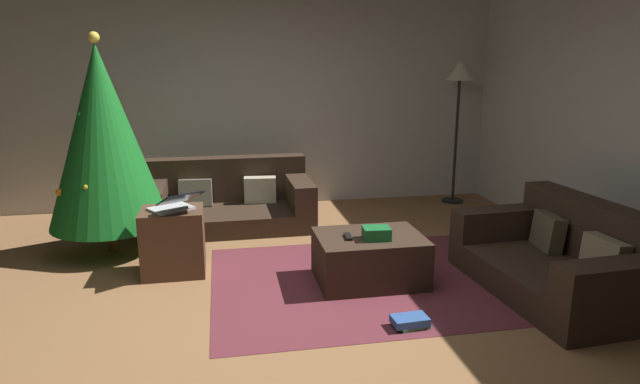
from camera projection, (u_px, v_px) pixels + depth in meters
The scene contains 13 objects.
ground_plane at pixel (282, 309), 3.98m from camera, with size 6.40×6.40×0.00m, color brown.
rear_partition at pixel (251, 102), 6.67m from camera, with size 6.40×0.12×2.60m, color #BCB7B2.
couch_left at pixel (229, 201), 6.02m from camera, with size 1.82×1.02×0.72m.
couch_right at pixel (565, 259), 4.24m from camera, with size 1.07×1.66×0.71m.
ottoman at pixel (369, 258), 4.45m from camera, with size 0.87×0.66×0.40m, color #332319.
gift_box at pixel (376, 233), 4.31m from camera, with size 0.21×0.17×0.10m, color #19662D.
tv_remote at pixel (348, 237), 4.34m from camera, with size 0.05×0.16×0.02m, color black.
christmas_tree at pixel (103, 137), 4.96m from camera, with size 1.09×1.09×2.05m.
side_table at pixel (173, 241), 4.61m from camera, with size 0.52×0.44×0.57m, color #4C3323.
laptop at pixel (175, 205), 4.48m from camera, with size 0.51×0.54×0.19m.
book_stack at pixel (410, 322), 3.70m from camera, with size 0.26×0.18×0.08m.
corner_lamp at pixel (459, 82), 6.67m from camera, with size 0.36×0.36×1.80m.
area_rug at pixel (369, 280), 4.50m from camera, with size 2.60×2.00×0.01m, color #5E262E.
Camera 1 is at (-0.39, -3.65, 1.79)m, focal length 30.10 mm.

